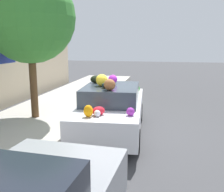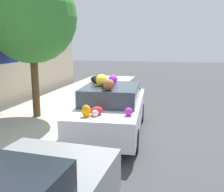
% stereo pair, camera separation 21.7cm
% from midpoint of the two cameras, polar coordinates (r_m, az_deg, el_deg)
% --- Properties ---
extents(ground_plane, '(60.00, 60.00, 0.00)m').
position_cam_midpoint_polar(ground_plane, '(7.81, -1.02, -7.93)').
color(ground_plane, '#424244').
extents(sidewalk_curb, '(24.00, 3.20, 0.15)m').
position_cam_midpoint_polar(sidewalk_curb, '(8.77, -18.59, -5.85)').
color(sidewalk_curb, '#B2ADA3').
rests_on(sidewalk_curb, ground).
extents(street_tree, '(2.90, 2.90, 4.69)m').
position_cam_midpoint_polar(street_tree, '(8.97, -18.22, 15.92)').
color(street_tree, brown).
rests_on(street_tree, sidewalk_curb).
extents(fire_hydrant, '(0.20, 0.20, 0.70)m').
position_cam_midpoint_polar(fire_hydrant, '(10.47, -5.90, -0.15)').
color(fire_hydrant, '#B2B2B7').
rests_on(fire_hydrant, sidewalk_curb).
extents(art_car, '(4.38, 1.99, 1.75)m').
position_cam_midpoint_polar(art_car, '(7.59, -0.86, -2.54)').
color(art_car, silver).
rests_on(art_car, ground).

